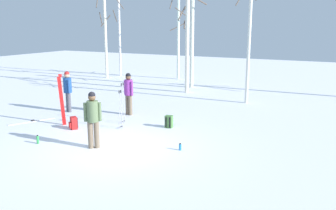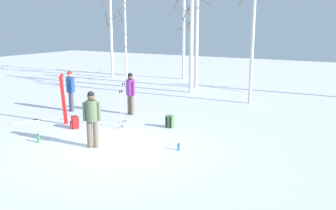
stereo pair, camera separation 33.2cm
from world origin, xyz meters
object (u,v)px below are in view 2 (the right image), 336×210
Objects in this scene: birch_tree_4 at (192,23)px; person_1 at (92,116)px; ski_poles_1 at (124,102)px; birch_tree_2 at (184,36)px; ski_poles_0 at (121,108)px; birch_tree_0 at (111,34)px; birch_tree_1 at (125,26)px; person_2 at (71,88)px; ski_pair_planted_0 at (63,99)px; water_bottle_1 at (179,147)px; ski_pair_lying_0 at (34,120)px; backpack_0 at (75,122)px; birch_tree_3 at (196,34)px; person_0 at (131,91)px; birch_tree_5 at (253,26)px; water_bottle_0 at (38,138)px; backpack_1 at (170,122)px.

person_1 is at bearing -82.02° from birch_tree_4.
birch_tree_2 reaches higher than ski_poles_1.
ski_poles_0 is (-0.48, 2.09, -0.24)m from person_1.
birch_tree_1 is at bearing 79.76° from birch_tree_0.
person_1 is 14.38m from birch_tree_2.
person_1 is 2.85m from ski_poles_1.
birch_tree_1 is (-7.80, 11.17, 2.73)m from ski_poles_0.
person_2 is at bearing -62.42° from birch_tree_0.
ski_poles_1 is (1.81, 1.23, -0.13)m from ski_pair_planted_0.
birch_tree_4 reaches higher than ski_pair_planted_0.
ski_pair_lying_0 is at bearing 177.36° from water_bottle_1.
backpack_0 is 12.89m from birch_tree_0.
ski_poles_0 is 0.73m from ski_poles_1.
birch_tree_3 is (-1.80, 11.12, 2.06)m from person_1.
person_0 is 2.66m from person_2.
ski_pair_lying_0 is at bearing -108.14° from birch_tree_4.
birch_tree_4 reaches higher than birch_tree_5.
birch_tree_2 reaches higher than backpack_0.
birch_tree_5 is (3.07, 5.67, 2.73)m from ski_poles_1.
person_1 is 4.35m from ski_pair_lying_0.
birch_tree_4 is (2.57, -4.18, 0.84)m from birch_tree_2.
birch_tree_5 reaches higher than water_bottle_1.
ski_poles_1 is (-0.82, 2.72, -0.17)m from person_1.
birch_tree_5 reaches higher than water_bottle_0.
ski_pair_lying_0 is 6.07× the size of water_bottle_0.
ski_pair_planted_0 is (-1.28, -2.43, -0.05)m from person_0.
person_2 is 8.46m from birch_tree_5.
person_1 is 2.42m from backpack_0.
birch_tree_1 is (-8.27, 13.26, 2.49)m from person_1.
water_bottle_1 is (4.18, 1.50, -0.03)m from water_bottle_0.
birch_tree_0 is (-7.15, 8.08, 1.98)m from person_0.
person_2 is 11.26m from birch_tree_1.
birch_tree_5 is (4.05, 8.89, 3.41)m from water_bottle_0.
birch_tree_1 is at bearing 125.28° from ski_poles_1.
backpack_0 is at bearing -127.06° from ski_poles_1.
ski_poles_1 reaches higher than backpack_0.
ski_pair_lying_0 is (-2.69, -2.62, -0.97)m from person_0.
birch_tree_5 is at bearing 40.25° from person_2.
ski_poles_0 is (0.87, -1.83, -0.24)m from person_0.
water_bottle_0 is at bearing -128.54° from backpack_1.
ski_poles_1 is 0.26× the size of birch_tree_3.
birch_tree_2 is (-3.09, 10.99, 2.04)m from ski_poles_1.
backpack_1 is at bearing 8.69° from ski_poles_1.
person_1 is at bearing -33.32° from backpack_0.
birch_tree_3 is 0.88× the size of birch_tree_5.
water_bottle_0 is at bearing -60.31° from person_2.
ski_pair_lying_0 is at bearing 162.08° from person_1.
ski_poles_0 is at bearing -51.00° from birch_tree_0.
ski_poles_0 reaches higher than backpack_1.
person_0 reaches higher than backpack_1.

